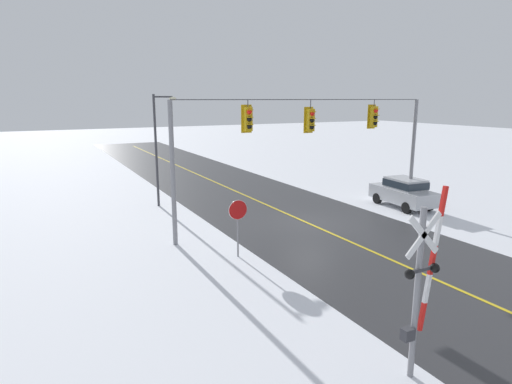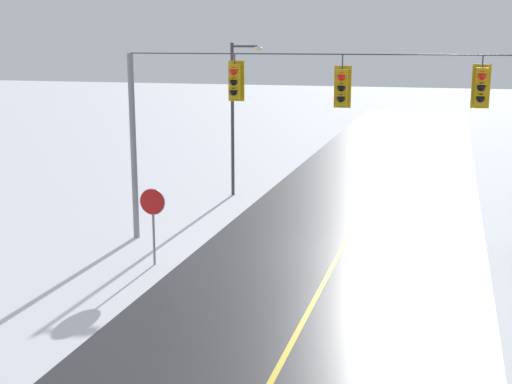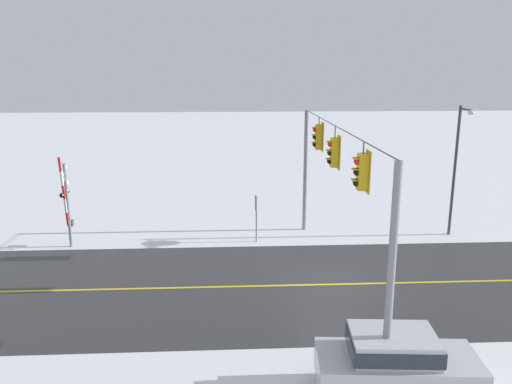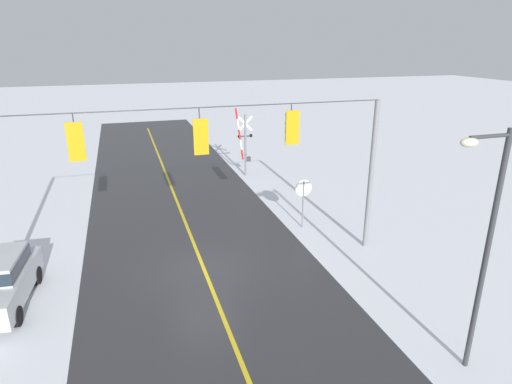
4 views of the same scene
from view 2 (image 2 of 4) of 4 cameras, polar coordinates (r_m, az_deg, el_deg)
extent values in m
plane|color=white|center=(22.41, 6.83, -4.99)|extent=(160.00, 160.00, 0.00)
cube|color=#303033|center=(28.15, 8.70, -1.44)|extent=(9.00, 80.00, 0.01)
cube|color=gold|center=(28.15, 8.70, -1.43)|extent=(0.14, 72.00, 0.01)
cylinder|color=gray|center=(23.73, -9.95, 3.57)|extent=(0.20, 0.20, 6.20)
cylinder|color=#38383D|center=(21.41, 7.26, 11.06)|extent=(14.00, 0.04, 0.04)
cylinder|color=#38383D|center=(22.18, -1.74, 10.79)|extent=(0.04, 0.04, 0.31)
cube|color=#C6990F|center=(22.20, -1.73, 9.00)|extent=(0.34, 0.28, 1.08)
cube|color=#C6990F|center=(22.36, -1.61, 9.03)|extent=(0.52, 0.03, 1.26)
sphere|color=red|center=(22.05, -1.85, 9.81)|extent=(0.24, 0.24, 0.24)
cube|color=#C6990F|center=(21.97, -1.91, 10.02)|extent=(0.26, 0.16, 0.03)
sphere|color=black|center=(22.06, -1.85, 8.98)|extent=(0.24, 0.24, 0.24)
cube|color=#C6990F|center=(21.99, -1.90, 9.19)|extent=(0.26, 0.16, 0.03)
sphere|color=black|center=(22.08, -1.84, 8.15)|extent=(0.24, 0.24, 0.24)
cube|color=#C6990F|center=(22.01, -1.90, 8.36)|extent=(0.26, 0.16, 0.03)
cylinder|color=#38383D|center=(21.42, 7.06, 10.49)|extent=(0.04, 0.04, 0.43)
cube|color=#C6990F|center=(21.46, 7.00, 8.47)|extent=(0.34, 0.28, 1.08)
cube|color=#C6990F|center=(21.62, 7.07, 8.49)|extent=(0.52, 0.03, 1.26)
sphere|color=red|center=(21.29, 6.97, 9.30)|extent=(0.24, 0.24, 0.24)
cube|color=#C6990F|center=(21.22, 6.94, 9.52)|extent=(0.26, 0.16, 0.03)
sphere|color=black|center=(21.31, 6.94, 8.44)|extent=(0.24, 0.24, 0.24)
cube|color=#C6990F|center=(21.24, 6.92, 8.66)|extent=(0.26, 0.16, 0.03)
sphere|color=black|center=(21.34, 6.92, 7.58)|extent=(0.24, 0.24, 0.24)
cube|color=#C6990F|center=(21.26, 6.90, 7.80)|extent=(0.26, 0.16, 0.03)
cylinder|color=#38383D|center=(21.20, 17.98, 10.09)|extent=(0.04, 0.04, 0.35)
cube|color=#C6990F|center=(21.24, 17.85, 8.17)|extent=(0.34, 0.28, 1.08)
cube|color=#C6990F|center=(21.39, 17.84, 8.20)|extent=(0.52, 0.03, 1.26)
sphere|color=red|center=(21.07, 17.92, 9.01)|extent=(0.24, 0.24, 0.24)
cube|color=#C6990F|center=(20.99, 17.95, 9.23)|extent=(0.26, 0.16, 0.03)
sphere|color=black|center=(21.09, 17.87, 8.14)|extent=(0.24, 0.24, 0.24)
cube|color=#C6990F|center=(21.01, 17.89, 8.36)|extent=(0.26, 0.16, 0.03)
sphere|color=black|center=(21.11, 17.81, 7.28)|extent=(0.24, 0.24, 0.24)
cube|color=#C6990F|center=(21.03, 17.83, 7.49)|extent=(0.26, 0.16, 0.03)
cylinder|color=gray|center=(21.08, -8.34, -2.90)|extent=(0.07, 0.07, 2.30)
cylinder|color=#B71414|center=(20.85, -8.46, -0.80)|extent=(0.76, 0.03, 0.76)
cylinder|color=white|center=(20.86, -8.43, -0.79)|extent=(0.80, 0.01, 0.80)
cylinder|color=#38383D|center=(29.98, -1.93, 5.84)|extent=(0.14, 0.14, 6.50)
cylinder|color=#38383D|center=(29.63, -0.93, 11.78)|extent=(1.10, 0.09, 0.09)
ellipsoid|color=beige|center=(29.48, 0.12, 11.58)|extent=(0.44, 0.28, 0.22)
camera|label=1|loc=(15.70, -61.80, 4.37)|focal=30.41mm
camera|label=3|loc=(23.01, 57.80, 10.75)|focal=35.49mm
camera|label=4|loc=(35.94, 14.98, 14.65)|focal=30.46mm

